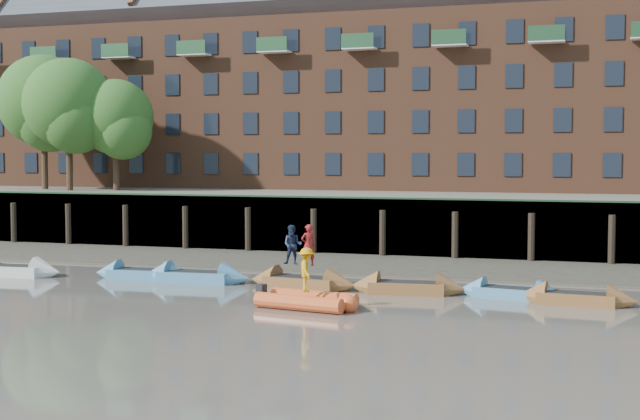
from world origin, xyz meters
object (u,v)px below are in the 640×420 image
at_px(rowboat_3, 302,282).
at_px(rowboat_0, 12,270).
at_px(person_rib_crew, 307,270).
at_px(rowboat_1, 142,274).
at_px(rowboat_4, 407,287).
at_px(rowboat_5, 510,293).
at_px(person_rower_a, 308,245).
at_px(rowboat_6, 577,298).
at_px(rowboat_2, 196,277).
at_px(person_rower_b, 293,245).
at_px(rib_tender, 310,301).

bearing_deg(rowboat_3, rowboat_0, -170.66).
xyz_separation_m(rowboat_3, person_rib_crew, (1.76, -4.63, 1.19)).
height_order(rowboat_1, rowboat_4, rowboat_4).
distance_m(rowboat_5, person_rower_a, 8.59).
relative_size(rowboat_4, rowboat_5, 1.11).
xyz_separation_m(rowboat_3, rowboat_4, (4.56, -0.01, -0.01)).
bearing_deg(rowboat_4, rowboat_6, -10.70).
distance_m(rowboat_2, person_rower_b, 4.81).
distance_m(rowboat_0, person_rib_crew, 16.48).
relative_size(rowboat_4, rib_tender, 1.24).
bearing_deg(rowboat_2, rowboat_1, 172.49).
relative_size(rowboat_3, person_rib_crew, 3.08).
xyz_separation_m(rowboat_1, rowboat_6, (19.07, -0.96, -0.01)).
relative_size(rowboat_4, person_rower_b, 2.87).
bearing_deg(rowboat_2, rowboat_4, -4.79).
bearing_deg(person_rower_a, rib_tender, 68.03).
bearing_deg(rowboat_1, person_rower_b, -4.64).
xyz_separation_m(rowboat_2, rowboat_5, (13.76, -0.10, -0.04)).
distance_m(rowboat_2, rowboat_3, 5.06).
relative_size(person_rower_a, person_rib_crew, 1.08).
height_order(rowboat_2, person_rower_b, person_rower_b).
bearing_deg(person_rower_b, rib_tender, -72.32).
distance_m(rowboat_5, rib_tender, 8.24).
xyz_separation_m(rowboat_1, person_rower_b, (7.32, -0.10, 1.58)).
bearing_deg(person_rower_b, rowboat_4, -11.51).
bearing_deg(person_rower_b, person_rower_a, -23.42).
xyz_separation_m(rowboat_6, person_rower_b, (-11.76, 0.86, 1.58)).
bearing_deg(rib_tender, rowboat_4, 69.33).
height_order(rowboat_2, rowboat_6, rowboat_2).
relative_size(rowboat_2, rowboat_5, 1.15).
bearing_deg(rowboat_6, rowboat_3, -178.45).
bearing_deg(rowboat_1, person_rower_a, -6.00).
distance_m(rowboat_3, rowboat_5, 8.70).
height_order(rowboat_2, rowboat_5, rowboat_2).
bearing_deg(rowboat_5, person_rib_crew, -137.21).
distance_m(rowboat_3, person_rib_crew, 5.10).
distance_m(rowboat_1, rowboat_4, 12.40).
distance_m(rowboat_2, rowboat_6, 16.32).
height_order(rowboat_5, person_rower_a, person_rower_a).
bearing_deg(rowboat_3, rowboat_6, 3.80).
bearing_deg(rowboat_1, rowboat_2, -7.53).
xyz_separation_m(rib_tender, person_rower_b, (-2.40, 4.80, 1.53)).
bearing_deg(person_rib_crew, rowboat_4, -55.16).
height_order(rowboat_0, rowboat_3, rowboat_0).
xyz_separation_m(rowboat_4, person_rower_a, (-4.30, 0.03, 1.60)).
relative_size(rowboat_4, person_rower_a, 2.76).
height_order(rib_tender, person_rib_crew, person_rib_crew).
xyz_separation_m(rowboat_4, person_rib_crew, (-2.80, -4.62, 1.20)).
height_order(rowboat_5, person_rib_crew, person_rib_crew).
height_order(rowboat_4, rowboat_5, rowboat_4).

